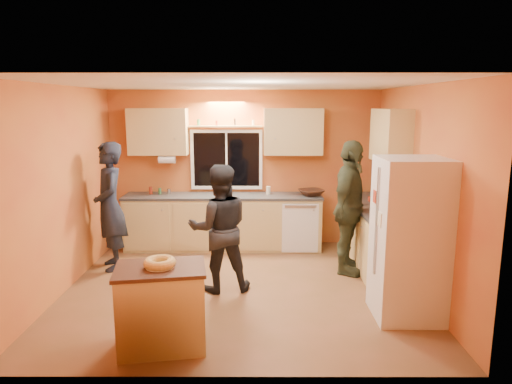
{
  "coord_description": "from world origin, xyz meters",
  "views": [
    {
      "loc": [
        0.21,
        -5.63,
        2.36
      ],
      "look_at": [
        0.2,
        0.4,
        1.2
      ],
      "focal_mm": 32.0,
      "sensor_mm": 36.0,
      "label": 1
    }
  ],
  "objects_px": {
    "person_left": "(110,206)",
    "person_center": "(219,228)",
    "refrigerator": "(409,239)",
    "island": "(162,307)",
    "person_right": "(349,208)"
  },
  "relations": [
    {
      "from": "refrigerator",
      "to": "person_center",
      "type": "bearing_deg",
      "value": 160.87
    },
    {
      "from": "refrigerator",
      "to": "person_left",
      "type": "height_order",
      "value": "person_left"
    },
    {
      "from": "person_center",
      "to": "person_right",
      "type": "xyz_separation_m",
      "value": [
        1.77,
        0.62,
        0.13
      ]
    },
    {
      "from": "refrigerator",
      "to": "island",
      "type": "relative_size",
      "value": 1.92
    },
    {
      "from": "person_center",
      "to": "refrigerator",
      "type": "bearing_deg",
      "value": 150.84
    },
    {
      "from": "island",
      "to": "person_left",
      "type": "relative_size",
      "value": 0.51
    },
    {
      "from": "island",
      "to": "refrigerator",
      "type": "bearing_deg",
      "value": 5.43
    },
    {
      "from": "person_left",
      "to": "person_right",
      "type": "distance_m",
      "value": 3.4
    },
    {
      "from": "person_left",
      "to": "refrigerator",
      "type": "bearing_deg",
      "value": 43.78
    },
    {
      "from": "island",
      "to": "person_center",
      "type": "height_order",
      "value": "person_center"
    },
    {
      "from": "refrigerator",
      "to": "island",
      "type": "height_order",
      "value": "refrigerator"
    },
    {
      "from": "person_left",
      "to": "person_center",
      "type": "relative_size",
      "value": 1.13
    },
    {
      "from": "refrigerator",
      "to": "person_left",
      "type": "bearing_deg",
      "value": 157.86
    },
    {
      "from": "island",
      "to": "person_center",
      "type": "distance_m",
      "value": 1.56
    },
    {
      "from": "refrigerator",
      "to": "person_left",
      "type": "xyz_separation_m",
      "value": [
        -3.79,
        1.54,
        0.02
      ]
    }
  ]
}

